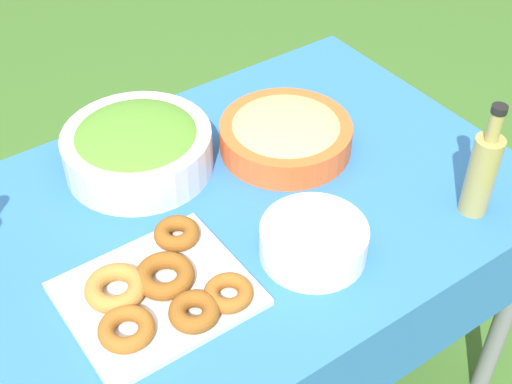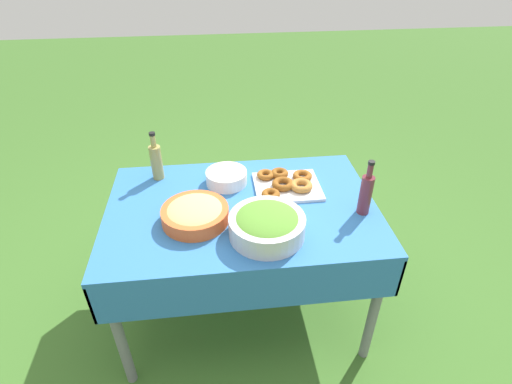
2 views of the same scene
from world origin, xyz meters
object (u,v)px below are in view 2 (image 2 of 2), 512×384
(salad_bowl, at_px, (267,224))
(donut_platter, at_px, (286,184))
(olive_oil_bottle, at_px, (156,161))
(wine_bottle, at_px, (366,193))
(pasta_bowl, at_px, (195,213))
(plate_stack, at_px, (226,177))

(salad_bowl, relative_size, donut_platter, 0.99)
(olive_oil_bottle, bearing_deg, salad_bowl, 133.78)
(donut_platter, distance_m, wine_bottle, 0.43)
(pasta_bowl, relative_size, plate_stack, 1.44)
(wine_bottle, bearing_deg, olive_oil_bottle, -23.14)
(donut_platter, relative_size, wine_bottle, 1.21)
(salad_bowl, height_order, plate_stack, salad_bowl)
(olive_oil_bottle, bearing_deg, donut_platter, 165.55)
(donut_platter, bearing_deg, olive_oil_bottle, -14.45)
(salad_bowl, xyz_separation_m, donut_platter, (-0.16, -0.37, -0.04))
(salad_bowl, height_order, olive_oil_bottle, olive_oil_bottle)
(pasta_bowl, height_order, plate_stack, pasta_bowl)
(olive_oil_bottle, bearing_deg, pasta_bowl, 116.74)
(donut_platter, xyz_separation_m, plate_stack, (0.31, -0.08, 0.01))
(salad_bowl, bearing_deg, plate_stack, -70.90)
(pasta_bowl, bearing_deg, wine_bottle, 178.25)
(plate_stack, relative_size, wine_bottle, 0.77)
(pasta_bowl, relative_size, donut_platter, 0.92)
(pasta_bowl, xyz_separation_m, olive_oil_bottle, (0.21, -0.41, 0.06))
(donut_platter, bearing_deg, plate_stack, -14.08)
(salad_bowl, xyz_separation_m, pasta_bowl, (0.32, -0.14, -0.02))
(salad_bowl, height_order, pasta_bowl, salad_bowl)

